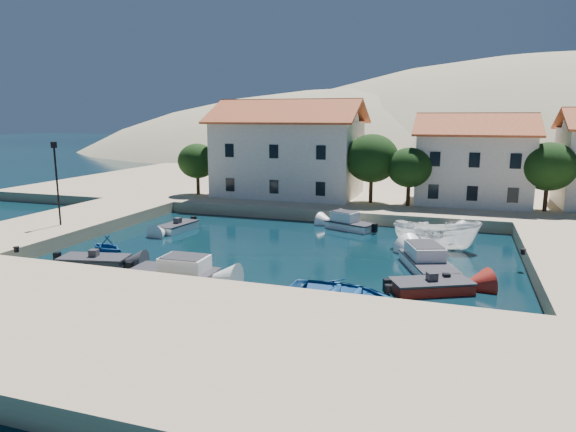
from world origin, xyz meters
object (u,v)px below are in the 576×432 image
at_px(lamppost, 56,175).
at_px(cabin_cruiser_south, 174,272).
at_px(building_mid, 473,158).
at_px(cabin_cruiser_east, 428,263).
at_px(building_left, 289,147).
at_px(rowboat_south, 339,300).
at_px(boat_east, 435,249).

xyz_separation_m(lamppost, cabin_cruiser_south, (13.42, -6.17, -4.28)).
distance_m(building_mid, cabin_cruiser_east, 21.45).
bearing_deg(building_mid, cabin_cruiser_south, -120.62).
bearing_deg(building_left, rowboat_south, -66.53).
bearing_deg(lamppost, cabin_cruiser_east, 0.52).
bearing_deg(lamppost, cabin_cruiser_south, -24.71).
xyz_separation_m(building_left, cabin_cruiser_south, (1.92, -26.17, -5.46)).
xyz_separation_m(cabin_cruiser_south, cabin_cruiser_east, (13.46, 6.42, 0.00)).
bearing_deg(building_mid, lamppost, -144.55).
bearing_deg(rowboat_south, cabin_cruiser_east, -25.69).
height_order(building_mid, rowboat_south, building_mid).
distance_m(lamppost, cabin_cruiser_south, 15.38).
bearing_deg(boat_east, lamppost, 98.88).
bearing_deg(cabin_cruiser_south, building_mid, 57.69).
bearing_deg(boat_east, cabin_cruiser_east, 175.23).
distance_m(cabin_cruiser_east, boat_east, 5.29).
height_order(building_left, building_mid, building_left).
bearing_deg(building_left, building_mid, 3.18).
relative_size(cabin_cruiser_south, rowboat_south, 0.95).
relative_size(building_mid, lamppost, 1.69).
height_order(building_left, boat_east, building_left).
relative_size(building_left, cabin_cruiser_south, 2.96).
bearing_deg(boat_east, building_mid, -11.50).
xyz_separation_m(lamppost, rowboat_south, (22.94, -6.36, -4.75)).
distance_m(building_mid, cabin_cruiser_south, 31.93).
distance_m(lamppost, rowboat_south, 24.28).
xyz_separation_m(rowboat_south, boat_east, (4.13, 11.86, 0.00)).
xyz_separation_m(building_mid, cabin_cruiser_south, (-16.08, -27.17, -4.75)).
distance_m(building_left, lamppost, 23.10).
relative_size(building_left, rowboat_south, 2.82).
distance_m(building_mid, lamppost, 36.21).
bearing_deg(building_mid, boat_east, -98.89).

